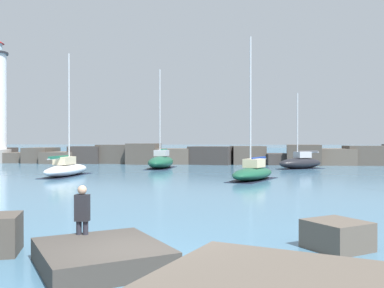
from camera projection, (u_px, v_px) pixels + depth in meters
ground_plane at (142, 273)px, 9.54m from camera, size 600.00×600.00×0.00m
open_sea_beyond at (239, 152)px, 113.08m from camera, size 400.00×116.00×0.01m
breakwater_jetty at (250, 156)px, 53.42m from camera, size 70.76×6.88×2.59m
foreground_rocks at (56, 268)px, 8.47m from camera, size 14.99×9.27×1.09m
sailboat_moored_0 at (301, 162)px, 44.75m from camera, size 5.53×4.75×7.91m
sailboat_moored_1 at (253, 172)px, 31.99m from camera, size 4.20×6.48×10.62m
sailboat_moored_2 at (66, 169)px, 35.71m from camera, size 2.15×6.98×10.34m
sailboat_moored_5 at (161, 161)px, 45.62m from camera, size 2.43×6.85×10.46m
person_on_rocks at (82, 215)px, 11.07m from camera, size 0.36×0.24×1.80m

